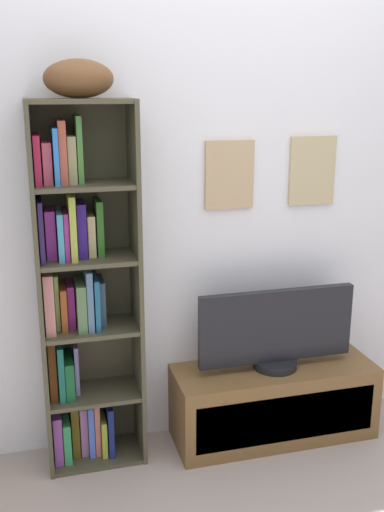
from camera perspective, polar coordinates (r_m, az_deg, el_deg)
back_wall at (r=2.94m, az=2.03°, el=5.19°), size 4.80×0.08×2.41m
bookshelf at (r=2.79m, az=-10.69°, el=-4.01°), size 0.46×0.27×1.70m
football at (r=2.61m, az=-10.75°, el=16.27°), size 0.30×0.17×0.16m
tv_stand at (r=3.19m, az=7.78°, el=-13.57°), size 1.03×0.36×0.38m
television at (r=3.02m, az=8.05°, el=-6.99°), size 0.80×0.22×0.41m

